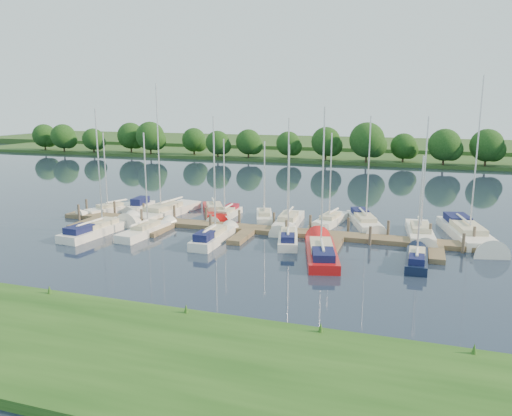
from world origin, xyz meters
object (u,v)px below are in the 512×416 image
(dock, at_px, (250,231))
(sailboat_n_0, at_px, (110,210))
(sailboat_n_5, at_px, (264,218))
(sailboat_s_2, at_px, (214,238))
(motorboat, at_px, (140,207))

(dock, relative_size, sailboat_n_0, 4.49)
(sailboat_n_5, distance_m, sailboat_s_2, 9.25)
(dock, bearing_deg, motorboat, 159.27)
(dock, height_order, sailboat_n_0, sailboat_n_0)
(motorboat, bearing_deg, sailboat_n_5, 174.69)
(sailboat_n_5, height_order, sailboat_s_2, sailboat_s_2)
(sailboat_n_0, distance_m, sailboat_n_5, 16.98)
(sailboat_n_5, bearing_deg, dock, 74.19)
(dock, xyz_separation_m, sailboat_n_0, (-17.09, 3.33, 0.07))
(sailboat_n_0, distance_m, sailboat_s_2, 16.82)
(sailboat_n_0, bearing_deg, sailboat_s_2, 178.51)
(sailboat_n_0, height_order, motorboat, sailboat_n_0)
(motorboat, bearing_deg, dock, 155.55)
(dock, relative_size, motorboat, 7.81)
(sailboat_n_0, xyz_separation_m, motorboat, (2.32, 2.26, 0.08))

